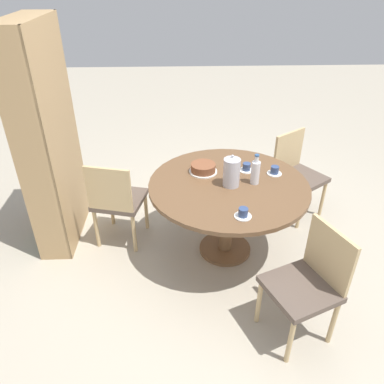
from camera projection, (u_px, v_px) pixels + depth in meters
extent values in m
plane|color=#B2A893|center=(225.00, 250.00, 3.47)|extent=(14.00, 14.00, 0.00)
cylinder|color=brown|center=(225.00, 248.00, 3.46)|extent=(0.47, 0.47, 0.03)
cylinder|color=brown|center=(227.00, 219.00, 3.28)|extent=(0.12, 0.12, 0.65)
cylinder|color=brown|center=(229.00, 185.00, 3.10)|extent=(1.33, 1.33, 0.04)
cylinder|color=tan|center=(146.00, 211.00, 3.65)|extent=(0.03, 0.03, 0.40)
cylinder|color=tan|center=(111.00, 207.00, 3.71)|extent=(0.03, 0.03, 0.40)
cylinder|color=tan|center=(134.00, 233.00, 3.35)|extent=(0.03, 0.03, 0.40)
cylinder|color=tan|center=(97.00, 229.00, 3.41)|extent=(0.03, 0.03, 0.40)
cube|color=brown|center=(120.00, 200.00, 3.41)|extent=(0.51, 0.51, 0.04)
cube|color=tan|center=(109.00, 190.00, 3.13)|extent=(0.12, 0.39, 0.41)
cylinder|color=tan|center=(259.00, 302.00, 2.68)|extent=(0.03, 0.03, 0.40)
cylinder|color=tan|center=(290.00, 341.00, 2.41)|extent=(0.03, 0.03, 0.40)
cylinder|color=tan|center=(299.00, 286.00, 2.81)|extent=(0.03, 0.03, 0.40)
cylinder|color=tan|center=(333.00, 322.00, 2.53)|extent=(0.03, 0.03, 0.40)
cube|color=brown|center=(300.00, 289.00, 2.49)|extent=(0.55, 0.55, 0.04)
cube|color=tan|center=(329.00, 255.00, 2.44)|extent=(0.38, 0.18, 0.41)
cylinder|color=tan|center=(300.00, 211.00, 3.65)|extent=(0.03, 0.03, 0.40)
cylinder|color=tan|center=(323.00, 199.00, 3.84)|extent=(0.03, 0.03, 0.40)
cylinder|color=tan|center=(272.00, 195.00, 3.90)|extent=(0.03, 0.03, 0.40)
cylinder|color=tan|center=(295.00, 184.00, 4.08)|extent=(0.03, 0.03, 0.40)
cube|color=brown|center=(301.00, 178.00, 3.75)|extent=(0.58, 0.58, 0.04)
cube|color=tan|center=(288.00, 151.00, 3.76)|extent=(0.25, 0.34, 0.41)
cube|color=tan|center=(61.00, 123.00, 3.54)|extent=(0.04, 0.28, 1.94)
cube|color=tan|center=(33.00, 162.00, 2.86)|extent=(0.04, 0.28, 1.94)
cube|color=tan|center=(64.00, 140.00, 3.20)|extent=(0.84, 0.02, 1.94)
cube|color=tan|center=(68.00, 229.00, 3.70)|extent=(0.77, 0.27, 0.04)
cube|color=tan|center=(59.00, 189.00, 3.46)|extent=(0.77, 0.27, 0.04)
cube|color=tan|center=(48.00, 141.00, 3.20)|extent=(0.77, 0.27, 0.04)
cube|color=tan|center=(36.00, 84.00, 2.94)|extent=(0.77, 0.27, 0.04)
cube|color=tan|center=(21.00, 19.00, 2.69)|extent=(0.77, 0.27, 0.04)
cube|color=orange|center=(71.00, 199.00, 3.78)|extent=(0.33, 0.21, 0.38)
cube|color=#28703D|center=(60.00, 228.00, 3.43)|extent=(0.33, 0.21, 0.32)
cube|color=orange|center=(63.00, 160.00, 3.55)|extent=(0.31, 0.21, 0.33)
cube|color=orange|center=(50.00, 186.00, 3.17)|extent=(0.31, 0.21, 0.30)
cube|color=black|center=(53.00, 109.00, 3.29)|extent=(0.29, 0.21, 0.36)
cube|color=#B72D28|center=(36.00, 128.00, 2.89)|extent=(0.29, 0.21, 0.39)
cube|color=#B72D28|center=(41.00, 50.00, 3.04)|extent=(0.28, 0.21, 0.37)
cube|color=teal|center=(21.00, 66.00, 2.63)|extent=(0.28, 0.21, 0.36)
cylinder|color=silver|center=(232.00, 172.00, 3.01)|extent=(0.14, 0.14, 0.24)
cone|color=silver|center=(232.00, 158.00, 2.94)|extent=(0.12, 0.12, 0.02)
sphere|color=silver|center=(233.00, 156.00, 2.93)|extent=(0.02, 0.02, 0.02)
cylinder|color=silver|center=(255.00, 173.00, 3.05)|extent=(0.07, 0.07, 0.19)
cylinder|color=silver|center=(257.00, 159.00, 2.99)|extent=(0.03, 0.03, 0.05)
cylinder|color=#2D5184|center=(257.00, 155.00, 2.97)|extent=(0.04, 0.04, 0.01)
cylinder|color=white|center=(203.00, 172.00, 3.26)|extent=(0.24, 0.24, 0.01)
cylinder|color=brown|center=(203.00, 168.00, 3.23)|extent=(0.21, 0.21, 0.07)
cylinder|color=white|center=(246.00, 170.00, 3.28)|extent=(0.13, 0.13, 0.01)
cylinder|color=#334775|center=(247.00, 167.00, 3.26)|extent=(0.07, 0.07, 0.06)
cylinder|color=white|center=(243.00, 216.00, 2.69)|extent=(0.13, 0.13, 0.01)
cylinder|color=#334775|center=(243.00, 212.00, 2.67)|extent=(0.07, 0.07, 0.06)
cylinder|color=white|center=(274.00, 173.00, 3.23)|extent=(0.13, 0.13, 0.01)
cylinder|color=#334775|center=(275.00, 170.00, 3.21)|extent=(0.07, 0.07, 0.06)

